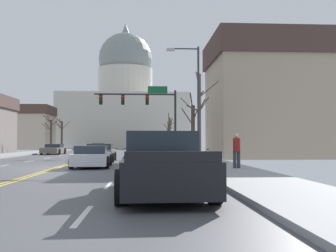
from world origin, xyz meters
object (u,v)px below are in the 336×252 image
sedan_oncoming_01 (99,148)px  sedan_oncoming_00 (54,149)px  signal_gantry (146,105)px  bicycle_parked (207,157)px  sedan_near_01 (100,153)px  pickup_truck_near_04 (162,166)px  street_lamp_right (194,93)px  sedan_near_03 (162,162)px  sedan_near_02 (92,157)px  pedestrian_00 (237,149)px  sedan_near_00 (151,151)px

sedan_oncoming_01 → sedan_oncoming_00: bearing=-111.1°
signal_gantry → sedan_oncoming_01: (-6.32, 15.36, -4.35)m
bicycle_parked → signal_gantry: bearing=104.4°
sedan_near_01 → pickup_truck_near_04: pickup_truck_near_04 is taller
street_lamp_right → bicycle_parked: bearing=-76.2°
sedan_near_03 → sedan_near_02: bearing=123.1°
sedan_oncoming_01 → pickup_truck_near_04: bearing=-81.1°
sedan_oncoming_00 → street_lamp_right: bearing=-53.6°
street_lamp_right → pickup_truck_near_04: bearing=-100.3°
pickup_truck_near_04 → bicycle_parked: 13.50m
sedan_near_02 → sedan_oncoming_00: sedan_near_02 is taller
sedan_near_01 → pedestrian_00: pedestrian_00 is taller
signal_gantry → sedan_near_03: (0.61, -21.71, -4.36)m
pickup_truck_near_04 → bicycle_parked: bearing=75.9°
sedan_oncoming_00 → pedestrian_00: pedestrian_00 is taller
sedan_near_00 → sedan_near_01: size_ratio=1.03×
street_lamp_right → sedan_near_00: bearing=107.5°
pedestrian_00 → street_lamp_right: bearing=98.7°
sedan_near_02 → bicycle_parked: sedan_near_02 is taller
sedan_near_00 → sedan_near_03: size_ratio=1.00×
sedan_near_00 → sedan_near_01: (-3.67, -6.50, 0.06)m
pickup_truck_near_04 → sedan_oncoming_00: pickup_truck_near_04 is taller
street_lamp_right → sedan_oncoming_01: size_ratio=1.60×
sedan_near_00 → sedan_oncoming_01: (-6.79, 19.05, 0.02)m
sedan_near_02 → bicycle_parked: 6.93m
sedan_oncoming_01 → sedan_near_02: bearing=-84.0°
signal_gantry → street_lamp_right: (3.16, -12.17, -0.27)m
sedan_oncoming_01 → pedestrian_00: (10.59, -34.82, 0.50)m
sedan_oncoming_00 → sedan_oncoming_01: size_ratio=0.97×
pickup_truck_near_04 → sedan_near_03: bearing=87.7°
sedan_near_03 → sedan_oncoming_01: bearing=100.6°
street_lamp_right → sedan_oncoming_01: (-9.47, 27.53, -4.08)m
pickup_truck_near_04 → sedan_oncoming_01: 43.27m
sedan_near_02 → sedan_near_00: bearing=74.5°
sedan_near_00 → sedan_oncoming_01: 20.22m
sedan_near_01 → sedan_oncoming_01: 25.74m
sedan_near_03 → sedan_oncoming_01: size_ratio=0.97×
sedan_near_01 → sedan_oncoming_00: 17.32m
pickup_truck_near_04 → sedan_oncoming_01: size_ratio=1.19×
street_lamp_right → pedestrian_00: size_ratio=4.61×
sedan_near_03 → pickup_truck_near_04: pickup_truck_near_04 is taller
sedan_near_03 → sedan_oncoming_00: sedan_near_03 is taller
signal_gantry → street_lamp_right: size_ratio=1.04×
sedan_near_00 → pedestrian_00: (3.79, -15.77, 0.51)m
pedestrian_00 → sedan_oncoming_01: bearing=106.9°
sedan_near_01 → pedestrian_00: 11.92m
sedan_near_01 → sedan_oncoming_00: sedan_near_01 is taller
sedan_near_03 → sedan_oncoming_01: 37.71m
sedan_near_02 → sedan_oncoming_01: (-3.33, 31.56, -0.01)m
sedan_oncoming_00 → pedestrian_00: bearing=-60.4°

